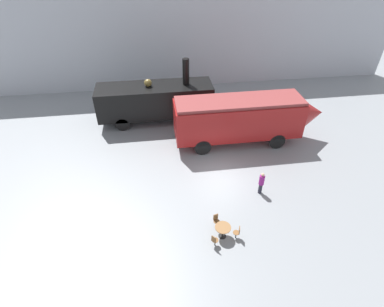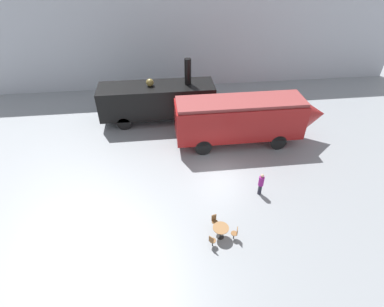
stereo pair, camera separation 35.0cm
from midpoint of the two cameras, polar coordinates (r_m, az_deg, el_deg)
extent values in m
plane|color=gray|center=(20.80, 4.96, -4.74)|extent=(80.00, 80.00, 0.00)
cube|color=#B2B7C1|center=(32.26, -0.70, 20.24)|extent=(44.00, 0.15, 9.00)
cube|color=black|center=(26.35, -7.40, 10.12)|extent=(9.76, 2.85, 2.55)
cylinder|color=black|center=(25.52, -1.58, 15.32)|extent=(0.56, 0.56, 2.17)
sphere|color=brown|center=(25.69, -8.79, 13.15)|extent=(0.64, 0.64, 0.64)
cylinder|color=black|center=(26.00, -0.55, 6.41)|extent=(1.14, 0.12, 1.14)
cylinder|color=black|center=(28.37, -1.29, 9.19)|extent=(1.14, 0.12, 1.14)
cylinder|color=black|center=(26.02, -13.51, 5.32)|extent=(1.14, 0.12, 1.14)
cylinder|color=black|center=(28.39, -13.23, 8.19)|extent=(1.14, 0.12, 1.14)
cube|color=maroon|center=(23.30, 8.31, 6.64)|extent=(9.71, 2.78, 2.69)
cone|color=maroon|center=(25.47, 21.22, 7.18)|extent=(2.00, 2.56, 2.56)
cube|color=brown|center=(22.61, 8.64, 9.84)|extent=(9.52, 2.55, 0.24)
cylinder|color=black|center=(23.99, 15.52, 2.19)|extent=(1.27, 0.12, 1.27)
cylinder|color=black|center=(26.04, 13.49, 5.51)|extent=(1.27, 0.12, 1.27)
cylinder|color=black|center=(22.47, 1.65, 1.10)|extent=(1.27, 0.12, 1.27)
cylinder|color=black|center=(24.64, 0.65, 4.69)|extent=(1.27, 0.12, 1.27)
cylinder|color=black|center=(17.46, 5.18, -15.39)|extent=(0.44, 0.44, 0.02)
cylinder|color=black|center=(17.17, 5.25, -14.63)|extent=(0.08, 0.08, 0.73)
cylinder|color=olive|center=(16.88, 5.32, -13.83)|extent=(0.89, 0.89, 0.03)
cylinder|color=black|center=(16.92, 3.78, -16.60)|extent=(0.06, 0.06, 0.42)
cylinder|color=brown|center=(16.74, 3.81, -16.14)|extent=(0.36, 0.36, 0.03)
cube|color=brown|center=(16.48, 3.54, -16.01)|extent=(0.23, 0.23, 0.42)
cylinder|color=black|center=(17.33, 7.76, -15.16)|extent=(0.06, 0.06, 0.42)
cylinder|color=brown|center=(17.15, 7.82, -14.70)|extent=(0.36, 0.36, 0.03)
cube|color=brown|center=(16.99, 8.42, -14.26)|extent=(0.11, 0.29, 0.42)
cylinder|color=black|center=(17.71, 4.10, -13.26)|extent=(0.06, 0.06, 0.42)
cylinder|color=brown|center=(17.54, 4.14, -12.79)|extent=(0.36, 0.36, 0.03)
cube|color=brown|center=(17.46, 3.95, -11.96)|extent=(0.29, 0.11, 0.42)
cylinder|color=#262633|center=(19.91, 12.38, -6.49)|extent=(0.24, 0.24, 0.76)
cylinder|color=#8C1E7A|center=(19.44, 12.65, -4.96)|extent=(0.34, 0.34, 0.67)
sphere|color=tan|center=(19.15, 12.83, -3.97)|extent=(0.22, 0.22, 0.22)
camera|label=1|loc=(0.18, -90.49, -0.37)|focal=28.00mm
camera|label=2|loc=(0.18, 89.51, 0.37)|focal=28.00mm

